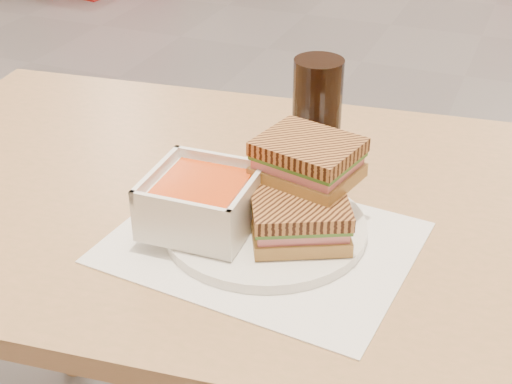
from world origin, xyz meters
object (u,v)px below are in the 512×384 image
at_px(plate, 266,227).
at_px(soup_bowl, 202,203).
at_px(main_table, 265,265).
at_px(panini_lower, 300,219).
at_px(cola_glass, 317,110).

bearing_deg(plate, soup_bowl, -155.35).
relative_size(main_table, soup_bowl, 9.44).
distance_m(main_table, soup_bowl, 0.20).
relative_size(panini_lower, cola_glass, 0.94).
distance_m(soup_bowl, panini_lower, 0.12).
bearing_deg(cola_glass, main_table, -100.02).
relative_size(soup_bowl, panini_lower, 0.91).
bearing_deg(panini_lower, soup_bowl, -171.42).
distance_m(soup_bowl, cola_glass, 0.27).
xyz_separation_m(soup_bowl, panini_lower, (0.12, 0.02, -0.00)).
height_order(main_table, cola_glass, cola_glass).
bearing_deg(plate, cola_glass, 91.57).
bearing_deg(panini_lower, plate, 163.70).
bearing_deg(cola_glass, plate, -88.43).
xyz_separation_m(soup_bowl, cola_glass, (0.07, 0.26, 0.03)).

